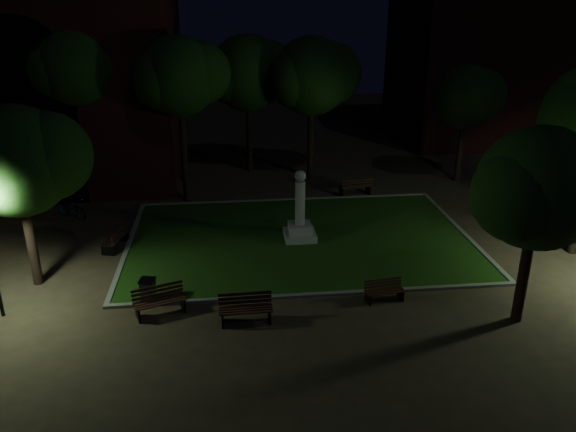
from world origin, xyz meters
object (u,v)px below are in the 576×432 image
(bench_near_right, at_px, (384,291))
(bench_far_side, at_px, (355,187))
(bench_right_side, at_px, (497,217))
(trash_bin, at_px, (148,290))
(bench_west_near, at_px, (159,301))
(bench_near_left, at_px, (246,309))
(bench_left_side, at_px, (116,239))
(bicycle, at_px, (72,208))
(monument, at_px, (300,220))

(bench_near_right, height_order, bench_far_side, bench_far_side)
(bench_near_right, bearing_deg, bench_right_side, 33.38)
(trash_bin, bearing_deg, bench_west_near, -60.82)
(bench_right_side, distance_m, bench_far_side, 7.62)
(bench_west_near, xyz_separation_m, trash_bin, (-0.50, 0.89, -0.02))
(bench_near_left, distance_m, bench_near_right, 5.12)
(bench_near_right, bearing_deg, bench_far_side, 74.92)
(bench_left_side, bearing_deg, trash_bin, 36.69)
(bench_far_side, bearing_deg, bench_west_near, 41.70)
(bench_near_left, xyz_separation_m, bench_far_side, (6.52, 12.09, -0.00))
(bench_near_right, distance_m, bench_far_side, 11.33)
(bench_near_left, bearing_deg, trash_bin, 151.85)
(bench_near_right, relative_size, bench_far_side, 0.79)
(bench_near_right, relative_size, bench_west_near, 0.78)
(bicycle, bearing_deg, bench_far_side, -47.82)
(monument, bearing_deg, bench_near_right, -67.38)
(trash_bin, bearing_deg, monument, 37.73)
(bench_far_side, bearing_deg, bench_near_right, 74.36)
(bench_near_right, distance_m, trash_bin, 8.54)
(bench_right_side, xyz_separation_m, bicycle, (-20.54, 3.20, 0.11))
(monument, relative_size, bench_near_left, 1.76)
(bench_right_side, bearing_deg, bench_west_near, 88.98)
(monument, bearing_deg, bicycle, 160.07)
(bench_near_right, relative_size, trash_bin, 1.69)
(bench_far_side, xyz_separation_m, bicycle, (-14.68, -1.66, 0.02))
(bench_near_right, bearing_deg, trash_bin, 166.45)
(monument, xyz_separation_m, bench_near_left, (-2.70, -6.49, -0.49))
(bench_left_side, relative_size, bench_right_side, 1.19)
(bench_near_right, height_order, bench_left_side, bench_left_side)
(bench_far_side, distance_m, bicycle, 14.77)
(bench_west_near, bearing_deg, bench_near_right, -19.40)
(bench_left_side, height_order, bicycle, bicycle)
(bench_right_side, xyz_separation_m, trash_bin, (-15.83, -5.49, 0.07))
(bench_near_right, bearing_deg, bench_near_left, -178.02)
(bench_near_right, height_order, bench_right_side, bench_right_side)
(monument, bearing_deg, bench_left_side, -179.95)
(bench_near_left, height_order, bench_near_right, bench_near_left)
(bench_west_near, relative_size, bench_right_side, 1.25)
(bench_near_right, distance_m, bench_right_side, 9.71)
(trash_bin, xyz_separation_m, bicycle, (-4.71, 8.69, 0.03))
(bench_near_left, bearing_deg, bench_west_near, 162.55)
(bench_left_side, xyz_separation_m, bench_right_side, (17.74, 0.74, -0.07))
(bench_near_left, bearing_deg, bicycle, 126.60)
(trash_bin, bearing_deg, bench_left_side, 111.93)
(bench_west_near, bearing_deg, bench_near_left, -35.48)
(bench_near_left, xyz_separation_m, trash_bin, (-3.45, 1.74, -0.02))
(bench_near_right, xyz_separation_m, bench_far_side, (1.47, 11.24, 0.10))
(monument, xyz_separation_m, trash_bin, (-6.15, -4.76, -0.51))
(bench_far_side, distance_m, trash_bin, 14.37)
(bench_left_side, height_order, bench_right_side, bench_left_side)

